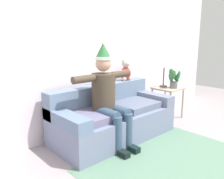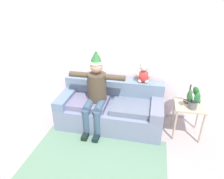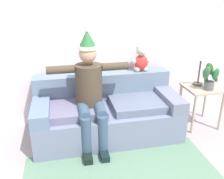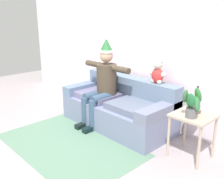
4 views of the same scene
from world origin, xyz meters
name	(u,v)px [view 1 (image 1 of 4)]	position (x,y,z in m)	size (l,w,h in m)	color
ground_plane	(167,160)	(0.00, 0.00, 0.00)	(10.00, 10.00, 0.00)	#9F9497
back_wall	(91,50)	(0.00, 1.55, 1.35)	(7.00, 0.10, 2.70)	silver
couch	(112,117)	(0.00, 1.03, 0.32)	(1.94, 0.89, 0.81)	slate
person_seated	(108,95)	(-0.24, 0.86, 0.75)	(1.02, 0.77, 1.50)	#473A2C
teddy_bear	(126,71)	(0.56, 1.30, 0.98)	(0.29, 0.17, 0.38)	red
side_table	(168,93)	(1.40, 0.97, 0.50)	(0.49, 0.47, 0.61)	tan
table_lamp	(164,64)	(1.37, 1.06, 1.06)	(0.24, 0.24, 0.57)	#514F41
potted_plant	(174,79)	(1.41, 0.86, 0.79)	(0.27, 0.27, 0.38)	#5E5E61
area_rug	(168,161)	(0.00, -0.02, 0.00)	(2.14, 1.33, 0.01)	slate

